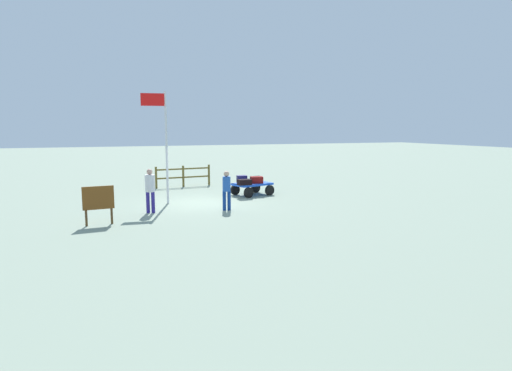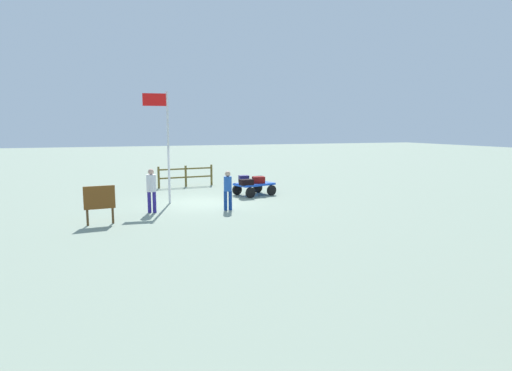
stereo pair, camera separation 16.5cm
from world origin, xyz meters
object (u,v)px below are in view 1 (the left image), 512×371
suitcase_tan (242,179)px  worker_trailing (150,187)px  worker_lead (227,188)px  signboard (98,200)px  flagpole (163,137)px  suitcase_olive (257,180)px  luggage_cart (252,186)px  suitcase_grey (244,182)px  suitcase_maroon (256,179)px

suitcase_tan → worker_trailing: 5.75m
suitcase_tan → worker_lead: 4.09m
worker_trailing → signboard: size_ratio=1.29×
flagpole → suitcase_olive: bearing=-170.7°
suitcase_olive → worker_lead: 4.05m
worker_lead → flagpole: bearing=-49.2°
worker_lead → suitcase_olive: bearing=-128.2°
luggage_cart → worker_trailing: bearing=27.8°
suitcase_tan → suitcase_grey: bearing=79.2°
suitcase_grey → flagpole: flagpole is taller
suitcase_tan → suitcase_olive: bearing=143.9°
suitcase_olive → worker_trailing: worker_trailing is taller
luggage_cart → suitcase_grey: suitcase_grey is taller
worker_lead → flagpole: flagpole is taller
suitcase_maroon → flagpole: 5.44m
luggage_cart → suitcase_grey: 0.84m
worker_lead → suitcase_maroon: bearing=-125.4°
suitcase_olive → flagpole: bearing=9.3°
suitcase_maroon → signboard: signboard is taller
luggage_cart → flagpole: 5.12m
suitcase_olive → suitcase_grey: (0.78, 0.43, -0.03)m
suitcase_tan → worker_lead: worker_lead is taller
suitcase_maroon → signboard: (7.57, 4.79, 0.12)m
suitcase_tan → signboard: bearing=34.4°
suitcase_olive → flagpole: 5.13m
worker_lead → flagpole: (2.09, -2.43, 2.01)m
worker_lead → worker_trailing: bearing=-10.0°
signboard → luggage_cart: bearing=-149.1°
suitcase_maroon → suitcase_grey: bearing=46.8°
suitcase_maroon → worker_trailing: size_ratio=0.34×
suitcase_tan → flagpole: bearing=16.8°
flagpole → signboard: bearing=51.0°
luggage_cart → suitcase_tan: (0.41, -0.34, 0.34)m
luggage_cart → suitcase_grey: (0.58, 0.53, 0.30)m
luggage_cart → suitcase_grey: size_ratio=3.09×
suitcase_tan → signboard: signboard is taller
worker_lead → suitcase_grey: bearing=-122.0°
suitcase_olive → suitcase_maroon: bearing=-107.9°
worker_lead → signboard: worker_lead is taller
suitcase_tan → flagpole: (3.98, 1.20, 2.14)m
flagpole → signboard: size_ratio=3.61×
suitcase_olive → worker_trailing: bearing=26.0°
signboard → worker_lead: bearing=-168.4°
suitcase_olive → luggage_cart: bearing=-27.6°
suitcase_tan → worker_lead: bearing=62.5°
signboard → suitcase_grey: bearing=-150.3°
worker_trailing → flagpole: size_ratio=0.36×
suitcase_tan → suitcase_grey: suitcase_tan is taller
suitcase_grey → signboard: bearing=29.7°
worker_trailing → suitcase_grey: bearing=-154.4°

